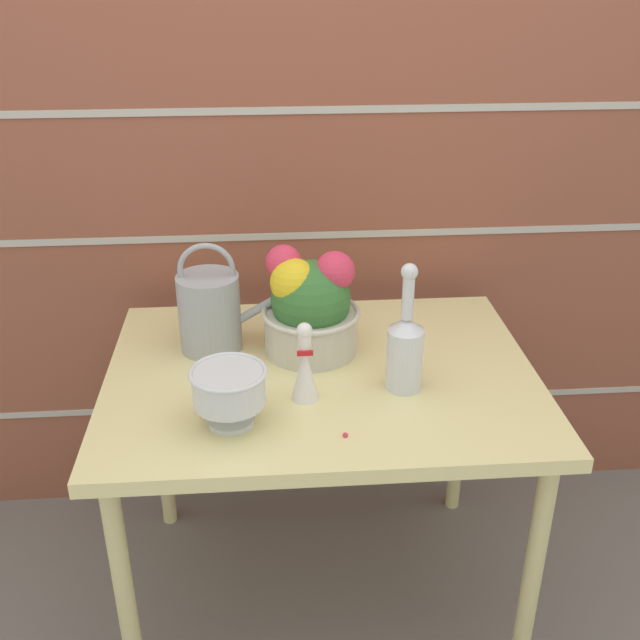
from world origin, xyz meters
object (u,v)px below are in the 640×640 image
(crystal_pedestal_bowl, at_px, (229,389))
(flower_planter, at_px, (310,306))
(watering_can, at_px, (211,310))
(figurine_vase, at_px, (305,368))
(glass_decanter, at_px, (405,348))

(crystal_pedestal_bowl, bearing_deg, flower_planter, 58.65)
(watering_can, xyz_separation_m, flower_planter, (0.25, -0.03, 0.02))
(flower_planter, height_order, figurine_vase, flower_planter)
(watering_can, xyz_separation_m, crystal_pedestal_bowl, (0.06, -0.35, -0.02))
(flower_planter, bearing_deg, crystal_pedestal_bowl, -121.35)
(watering_can, relative_size, glass_decanter, 0.96)
(figurine_vase, bearing_deg, flower_planter, 83.50)
(watering_can, bearing_deg, flower_planter, -7.69)
(crystal_pedestal_bowl, distance_m, glass_decanter, 0.42)
(figurine_vase, bearing_deg, glass_decanter, 7.15)
(flower_planter, bearing_deg, figurine_vase, -96.50)
(flower_planter, height_order, glass_decanter, glass_decanter)
(crystal_pedestal_bowl, relative_size, flower_planter, 0.60)
(crystal_pedestal_bowl, bearing_deg, figurine_vase, 28.28)
(flower_planter, relative_size, glass_decanter, 0.88)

